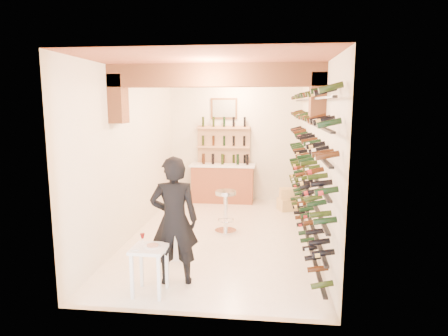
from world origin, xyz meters
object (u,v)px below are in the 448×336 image
white_stool (179,245)px  crate_lower (289,204)px  person (174,221)px  back_counter (223,182)px  wine_rack (303,159)px  tasting_table (149,255)px  chrome_barstool (226,208)px

white_stool → crate_lower: bearing=58.2°
person → crate_lower: (1.84, 4.12, -0.78)m
back_counter → wine_rack: bearing=-55.3°
person → crate_lower: size_ratio=3.79×
wine_rack → person: (-1.97, -2.11, -0.62)m
white_stool → crate_lower: 3.79m
white_stool → back_counter: bearing=85.6°
tasting_table → chrome_barstool: bearing=75.8°
crate_lower → wine_rack: bearing=-86.3°
wine_rack → white_stool: size_ratio=13.34×
tasting_table → person: 0.59m
white_stool → person: bearing=-80.2°
tasting_table → person: person is taller
back_counter → chrome_barstool: bearing=-82.0°
white_stool → tasting_table: bearing=-94.8°
wine_rack → back_counter: wine_rack is taller
wine_rack → person: wine_rack is taller
back_counter → chrome_barstool: 2.46m
wine_rack → chrome_barstool: 1.84m
wine_rack → chrome_barstool: wine_rack is taller
back_counter → crate_lower: (1.70, -0.64, -0.39)m
tasting_table → chrome_barstool: 2.80m
wine_rack → back_counter: size_ratio=3.35×
wine_rack → crate_lower: bearing=93.7°
back_counter → tasting_table: back_counter is taller
tasting_table → person: (0.26, 0.37, 0.38)m
tasting_table → white_stool: 1.32m
back_counter → chrome_barstool: (0.34, -2.43, -0.04)m
back_counter → tasting_table: (-0.40, -5.13, 0.01)m
person → white_stool: bearing=-90.3°
chrome_barstool → crate_lower: (1.36, 1.79, -0.35)m
wine_rack → tasting_table: wine_rack is taller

